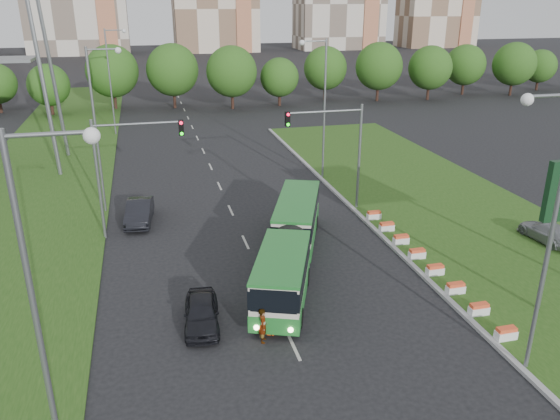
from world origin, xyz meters
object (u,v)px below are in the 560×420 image
object	(u,v)px
traffic_mast_median	(339,142)
traffic_mast_left	(122,159)
pedestrian	(263,325)
shopping_trolley	(271,329)
car_median	(548,232)
car_left_near	(202,313)
car_left_far	(139,212)
articulated_bus	(287,243)

from	to	relation	value
traffic_mast_median	traffic_mast_left	distance (m)	15.19
traffic_mast_left	pedestrian	bearing A→B (deg)	-66.76
traffic_mast_median	shopping_trolley	distance (m)	17.78
traffic_mast_median	car_median	distance (m)	15.19
car_left_near	car_left_far	size ratio (longest dim) A/B	0.85
traffic_mast_median	articulated_bus	size ratio (longest dim) A/B	0.51
pedestrian	car_median	bearing A→B (deg)	-56.65
car_left_near	car_left_far	world-z (taller)	car_left_far
shopping_trolley	car_left_near	bearing A→B (deg)	177.48
traffic_mast_median	car_left_near	world-z (taller)	traffic_mast_median
car_left_near	traffic_mast_median	bearing A→B (deg)	54.14
traffic_mast_left	car_left_far	xyz separation A→B (m)	(0.68, 2.26, -4.55)
articulated_bus	traffic_mast_median	bearing A→B (deg)	74.22
pedestrian	traffic_mast_left	bearing A→B (deg)	39.52
traffic_mast_left	shopping_trolley	xyz separation A→B (m)	(6.59, -13.74, -5.06)
car_median	traffic_mast_left	bearing A→B (deg)	-20.79
traffic_mast_median	car_left_far	distance (m)	15.23
car_median	pedestrian	world-z (taller)	pedestrian
traffic_mast_left	car_median	distance (m)	28.08
car_left_near	shopping_trolley	distance (m)	3.50
traffic_mast_left	car_left_far	world-z (taller)	traffic_mast_left
traffic_mast_left	pedestrian	xyz separation A→B (m)	(6.11, -14.23, -4.48)
articulated_bus	car_left_near	distance (m)	7.65
shopping_trolley	car_left_far	bearing A→B (deg)	134.51
articulated_bus	shopping_trolley	bearing A→B (deg)	-89.61
traffic_mast_median	articulated_bus	distance (m)	10.76
traffic_mast_left	car_left_near	xyz separation A→B (m)	(3.49, -12.17, -4.64)
car_left_far	pedestrian	xyz separation A→B (m)	(5.43, -16.49, 0.07)
car_left_far	traffic_mast_left	bearing A→B (deg)	-100.49
shopping_trolley	car_median	bearing A→B (deg)	40.39
traffic_mast_left	car_left_far	bearing A→B (deg)	73.35
traffic_mast_left	car_left_near	bearing A→B (deg)	-74.01
articulated_bus	car_left_far	distance (m)	12.60
car_left_far	pedestrian	size ratio (longest dim) A/B	2.80
car_left_far	pedestrian	distance (m)	17.36
car_left_near	car_median	distance (m)	23.44
car_median	traffic_mast_median	bearing A→B (deg)	-42.29
car_left_near	shopping_trolley	bearing A→B (deg)	-21.08
pedestrian	shopping_trolley	xyz separation A→B (m)	(0.48, 0.49, -0.58)
pedestrian	shopping_trolley	distance (m)	0.90
car_left_near	pedestrian	world-z (taller)	pedestrian
traffic_mast_median	shopping_trolley	size ratio (longest dim) A/B	13.77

